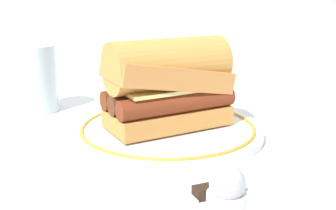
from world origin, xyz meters
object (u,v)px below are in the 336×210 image
sausage_sandwich (168,83)px  butter_knife (188,197)px  plate (168,130)px  drinking_glass (36,83)px

sausage_sandwich → butter_knife: 0.21m
sausage_sandwich → plate: bearing=-101.2°
sausage_sandwich → drinking_glass: (-0.18, 0.19, -0.03)m
plate → butter_knife: plate is taller
plate → drinking_glass: bearing=133.6°
plate → sausage_sandwich: bearing=90.0°
plate → butter_knife: bearing=-101.9°
drinking_glass → butter_knife: (0.14, -0.38, -0.05)m
sausage_sandwich → drinking_glass: sausage_sandwich is taller
plate → sausage_sandwich: sausage_sandwich is taller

